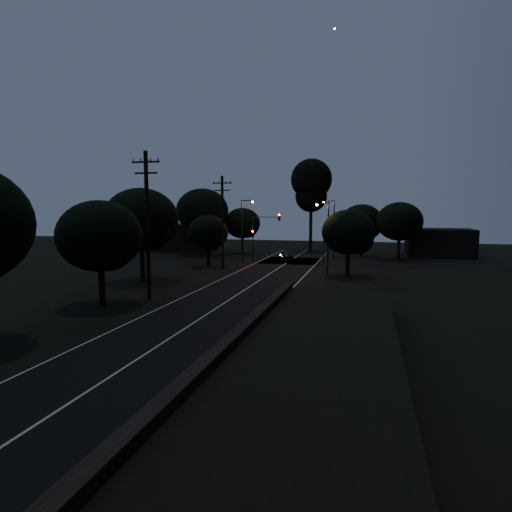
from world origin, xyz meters
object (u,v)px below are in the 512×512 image
Objects in this scene: utility_pole_mid at (147,223)px; signal_left at (253,240)px; signal_mast at (265,228)px; streetlight_c at (326,233)px; streetlight_b at (332,226)px; tall_pine at (311,185)px; utility_pole_far at (222,221)px; signal_right at (324,241)px; car at (287,257)px; streetlight_a at (243,227)px.

signal_left is at bearing 86.79° from utility_pole_mid.
streetlight_c is (8.74, -9.99, 0.01)m from signal_mast.
tall_pine is at bearing 111.38° from streetlight_b.
utility_pole_far reaches higher than signal_right.
signal_left is 0.66× the size of signal_mast.
signal_mast reaches higher than car.
streetlight_a and streetlight_b have the same top height.
streetlight_c reaches higher than signal_right.
streetlight_a is 2.20× the size of car.
tall_pine is 3.61× the size of signal_right.
utility_pole_far is at bearing -106.93° from tall_pine.
utility_pole_far is at bearing -143.00° from signal_right.
signal_left is at bearing -110.46° from tall_pine.
signal_left is 14.52m from streetlight_c.
utility_pole_far reaches higher than streetlight_c.
streetlight_a is 1.00× the size of streetlight_b.
utility_pole_mid is at bearing -112.99° from signal_right.
utility_pole_mid is 1.76× the size of signal_mast.
utility_pole_mid reaches higher than utility_pole_far.
signal_right is 4.45m from streetlight_b.
car is at bearing 58.77° from utility_pole_far.
streetlight_c is at bearing -79.07° from tall_pine.
signal_left reaches higher than car.
signal_right is 0.55× the size of streetlight_c.
tall_pine is 26.24m from streetlight_c.
car is (-5.63, -2.63, -4.02)m from streetlight_b.
signal_left is at bearing -157.95° from streetlight_b.
signal_mast is at bearing 39.77° from streetlight_a.
tall_pine reaches higher than signal_left.
utility_pole_mid is at bearing 58.94° from car.
streetlight_a reaches higher than signal_left.
signal_mast is 9.15m from streetlight_b.
signal_right is 0.66× the size of signal_mast.
streetlight_c is at bearing 51.74° from utility_pole_mid.
signal_right is (10.60, 7.99, -2.65)m from utility_pole_far.
car is (5.68, 26.37, -5.12)m from utility_pole_mid.
utility_pole_mid is 27.46m from car.
streetlight_c is (11.83, -2.00, -1.13)m from utility_pole_far.
utility_pole_far is (0.00, 17.00, -0.25)m from utility_pole_mid.
utility_pole_far is 12.05m from streetlight_c.
utility_pole_mid is 25.22m from signal_mast.
signal_mast is 13.28m from streetlight_c.
signal_left is at bearing -1.02° from car.
utility_pole_far is 11.99m from car.
utility_pole_mid is 1.38× the size of streetlight_b.
utility_pole_far is 1.31× the size of streetlight_a.
streetlight_b is (4.31, -11.00, -6.05)m from tall_pine.
signal_mast is at bearing 82.96° from utility_pole_mid.
tall_pine reaches higher than signal_right.
signal_left is (1.40, 7.99, -2.65)m from utility_pole_far.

